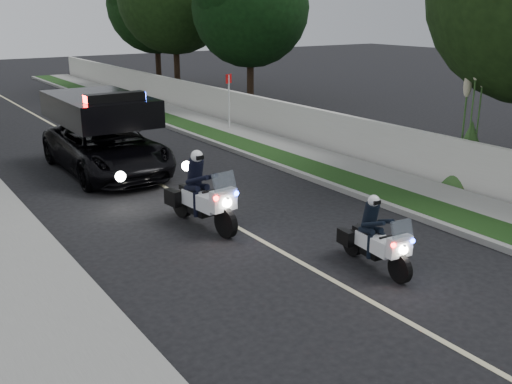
% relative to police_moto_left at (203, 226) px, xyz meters
% --- Properties ---
extents(ground, '(120.00, 120.00, 0.00)m').
position_rel_police_moto_left_xyz_m(ground, '(0.67, -4.34, 0.00)').
color(ground, black).
rests_on(ground, ground).
extents(curb_right, '(0.20, 60.00, 0.15)m').
position_rel_police_moto_left_xyz_m(curb_right, '(4.77, 5.66, 0.07)').
color(curb_right, gray).
rests_on(curb_right, ground).
extents(grass_verge, '(1.20, 60.00, 0.16)m').
position_rel_police_moto_left_xyz_m(grass_verge, '(5.47, 5.66, 0.08)').
color(grass_verge, '#193814').
rests_on(grass_verge, ground).
extents(sidewalk_right, '(1.40, 60.00, 0.16)m').
position_rel_police_moto_left_xyz_m(sidewalk_right, '(6.77, 5.66, 0.08)').
color(sidewalk_right, gray).
rests_on(sidewalk_right, ground).
extents(property_wall, '(0.22, 60.00, 1.50)m').
position_rel_police_moto_left_xyz_m(property_wall, '(7.77, 5.66, 0.75)').
color(property_wall, beige).
rests_on(property_wall, ground).
extents(curb_left, '(0.20, 60.00, 0.15)m').
position_rel_police_moto_left_xyz_m(curb_left, '(-3.43, 5.66, 0.07)').
color(curb_left, gray).
rests_on(curb_left, ground).
extents(lane_marking, '(0.12, 50.00, 0.01)m').
position_rel_police_moto_left_xyz_m(lane_marking, '(0.67, 5.66, 0.00)').
color(lane_marking, '#BFB78C').
rests_on(lane_marking, ground).
extents(police_moto_left, '(1.02, 2.31, 1.90)m').
position_rel_police_moto_left_xyz_m(police_moto_left, '(0.00, 0.00, 0.00)').
color(police_moto_left, silver).
rests_on(police_moto_left, ground).
extents(police_moto_right, '(0.81, 1.87, 1.54)m').
position_rel_police_moto_left_xyz_m(police_moto_right, '(1.77, -4.08, 0.00)').
color(police_moto_right, white).
rests_on(police_moto_right, ground).
extents(police_suv, '(2.80, 6.00, 2.91)m').
position_rel_police_moto_left_xyz_m(police_suv, '(-0.15, 6.08, 0.00)').
color(police_suv, black).
rests_on(police_suv, ground).
extents(sign_post, '(0.51, 0.51, 2.54)m').
position_rel_police_moto_left_xyz_m(sign_post, '(6.67, 9.64, 0.00)').
color(sign_post, '#A9160C').
rests_on(sign_post, ground).
extents(pampas_far, '(1.97, 1.97, 4.42)m').
position_rel_police_moto_left_xyz_m(pampas_far, '(8.27, -1.42, 0.00)').
color(pampas_far, beige).
rests_on(pampas_far, ground).
extents(tree_right_c, '(7.25, 7.25, 10.05)m').
position_rel_police_moto_left_xyz_m(tree_right_c, '(10.75, 14.13, 0.00)').
color(tree_right_c, black).
rests_on(tree_right_c, ground).
extents(tree_right_d, '(7.09, 7.09, 11.31)m').
position_rel_police_moto_left_xyz_m(tree_right_d, '(10.01, 21.24, 0.00)').
color(tree_right_d, '#1B3913').
rests_on(tree_right_d, ground).
extents(tree_right_e, '(8.03, 8.03, 10.48)m').
position_rel_police_moto_left_xyz_m(tree_right_e, '(10.41, 24.82, 0.00)').
color(tree_right_e, '#133410').
rests_on(tree_right_e, ground).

